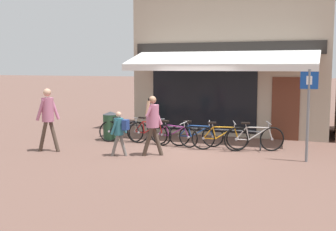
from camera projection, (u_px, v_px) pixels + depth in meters
The scene contains 14 objects.
ground_plane at pixel (181, 151), 12.23m from camera, with size 160.00×160.00×0.00m, color brown.
shop_front at pixel (234, 64), 15.92m from camera, with size 6.95×4.67×5.08m.
bike_rack_rail at pixel (186, 130), 13.08m from camera, with size 4.67×0.04×0.57m.
bicycle_black at pixel (124, 131), 13.64m from camera, with size 1.70×0.59×0.85m.
bicycle_red at pixel (148, 132), 13.37m from camera, with size 1.76×0.60×0.85m.
bicycle_purple at pixel (173, 135), 12.96m from camera, with size 1.72×0.62×0.81m.
bicycle_blue at pixel (196, 135), 12.86m from camera, with size 1.67×0.55×0.81m.
bicycle_orange at pixel (220, 137), 12.37m from camera, with size 1.64×0.69×0.85m.
bicycle_silver at pixel (254, 138), 12.16m from camera, with size 1.65×0.77×0.86m.
pedestrian_adult at pixel (153, 119), 11.52m from camera, with size 0.55×0.63×1.67m.
pedestrian_child at pixel (120, 128), 11.48m from camera, with size 0.49×0.45×1.24m.
pedestrian_second_adult at pixel (48, 113), 12.08m from camera, with size 0.63×0.50×1.84m.
litter_bin at pixel (111, 126), 14.00m from camera, with size 0.52×0.52×0.96m.
parking_sign at pixel (308, 106), 10.71m from camera, with size 0.44×0.07×2.38m.
Camera 1 is at (3.96, -11.36, 2.46)m, focal length 45.00 mm.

